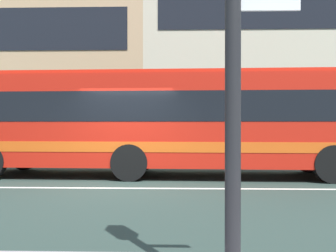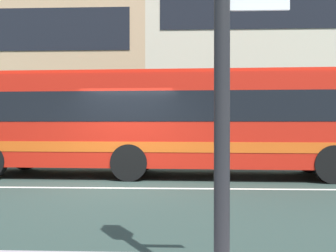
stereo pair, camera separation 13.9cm
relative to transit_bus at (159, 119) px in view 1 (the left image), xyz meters
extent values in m
plane|color=#2B3D37|center=(-0.84, -2.38, -1.68)|extent=(160.00, 160.00, 0.00)
cube|color=silver|center=(-0.84, -2.38, -1.68)|extent=(60.00, 0.16, 0.01)
cube|color=beige|center=(8.30, 12.87, 4.93)|extent=(19.25, 8.14, 13.22)
cube|color=black|center=(8.30, 8.78, 5.99)|extent=(17.71, 0.04, 2.64)
cube|color=red|center=(0.00, 0.00, -0.05)|extent=(11.40, 3.04, 2.57)
cube|color=black|center=(0.00, 0.00, 0.34)|extent=(10.72, 3.03, 0.82)
cube|color=#DB5417|center=(0.00, 0.00, -0.75)|extent=(11.17, 3.05, 0.28)
cube|color=red|center=(0.00, 0.00, 1.30)|extent=(10.93, 2.61, 0.12)
cylinder|color=black|center=(4.70, 1.01, -1.18)|extent=(1.01, 0.32, 1.00)
cylinder|color=black|center=(4.60, -1.38, -1.18)|extent=(1.01, 0.32, 1.00)
cylinder|color=black|center=(-0.65, 1.23, -1.18)|extent=(1.01, 0.32, 1.00)
cylinder|color=black|center=(-0.74, -1.17, -1.18)|extent=(1.01, 0.32, 1.00)
cylinder|color=black|center=(-4.60, 1.38, -1.18)|extent=(1.01, 0.32, 1.00)
cylinder|color=black|center=(1.11, -8.54, 0.47)|extent=(0.14, 0.14, 3.99)
cube|color=silver|center=(1.41, -8.54, 0.95)|extent=(0.56, 0.03, 0.16)
camera|label=1|loc=(0.67, -12.12, -0.11)|focal=43.64mm
camera|label=2|loc=(0.81, -12.11, -0.11)|focal=43.64mm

